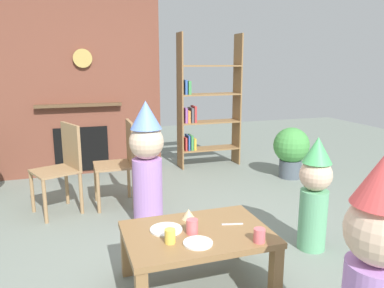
{
  "coord_description": "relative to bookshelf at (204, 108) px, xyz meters",
  "views": [
    {
      "loc": [
        -0.86,
        -2.65,
        1.5
      ],
      "look_at": [
        0.15,
        0.4,
        0.8
      ],
      "focal_mm": 35.06,
      "sensor_mm": 36.0,
      "label": 1
    }
  ],
  "objects": [
    {
      "name": "child_in_pink",
      "position": [
        -0.03,
        -2.66,
        -0.36
      ],
      "size": [
        0.26,
        0.26,
        0.93
      ],
      "rotation": [
        0.0,
        0.0,
        -2.95
      ],
      "color": "#66B27F",
      "rests_on": "ground_plane"
    },
    {
      "name": "ground_plane",
      "position": [
        -1.0,
        -2.4,
        -0.85
      ],
      "size": [
        12.0,
        12.0,
        0.0
      ],
      "primitive_type": "plane",
      "color": "gray"
    },
    {
      "name": "dining_chair_middle",
      "position": [
        -1.36,
        -1.18,
        -0.34
      ],
      "size": [
        0.4,
        0.4,
        0.9
      ],
      "rotation": [
        0.0,
        0.0,
        3.14
      ],
      "color": "#9E7A51",
      "rests_on": "ground_plane"
    },
    {
      "name": "paper_cup_center",
      "position": [
        -1.31,
        -2.97,
        -0.41
      ],
      "size": [
        0.07,
        0.07,
        0.09
      ],
      "primitive_type": "cylinder",
      "color": "#F2CC4C",
      "rests_on": "coffee_table"
    },
    {
      "name": "paper_cup_near_right",
      "position": [
        -1.14,
        -2.89,
        -0.4
      ],
      "size": [
        0.08,
        0.08,
        0.1
      ],
      "primitive_type": "cylinder",
      "color": "#E5666B",
      "rests_on": "coffee_table"
    },
    {
      "name": "coffee_table",
      "position": [
        -1.1,
        -2.87,
        -0.52
      ],
      "size": [
        0.96,
        0.67,
        0.4
      ],
      "color": "olive",
      "rests_on": "ground_plane"
    },
    {
      "name": "table_fork",
      "position": [
        -0.83,
        -2.85,
        -0.45
      ],
      "size": [
        0.15,
        0.05,
        0.01
      ],
      "primitive_type": "cube",
      "rotation": [
        0.0,
        0.0,
        2.9
      ],
      "color": "silver",
      "rests_on": "coffee_table"
    },
    {
      "name": "child_by_the_chairs",
      "position": [
        -1.2,
        -1.72,
        -0.24
      ],
      "size": [
        0.32,
        0.32,
        1.16
      ],
      "rotation": [
        0.0,
        0.0,
        -1.48
      ],
      "color": "#B27FCC",
      "rests_on": "ground_plane"
    },
    {
      "name": "bookshelf",
      "position": [
        0.0,
        0.0,
        0.0
      ],
      "size": [
        0.9,
        0.28,
        1.9
      ],
      "color": "olive",
      "rests_on": "ground_plane"
    },
    {
      "name": "paper_plate_front",
      "position": [
        -1.29,
        -2.79,
        -0.45
      ],
      "size": [
        0.22,
        0.22,
        0.01
      ],
      "primitive_type": "cylinder",
      "color": "white",
      "rests_on": "coffee_table"
    },
    {
      "name": "potted_plant_tall",
      "position": [
        0.88,
        -0.91,
        -0.47
      ],
      "size": [
        0.47,
        0.47,
        0.67
      ],
      "color": "#4C5660",
      "rests_on": "ground_plane"
    },
    {
      "name": "paper_cup_near_left",
      "position": [
        -0.78,
        -3.13,
        -0.41
      ],
      "size": [
        0.07,
        0.07,
        0.09
      ],
      "primitive_type": "cylinder",
      "color": "#E5666B",
      "rests_on": "coffee_table"
    },
    {
      "name": "dining_chair_left",
      "position": [
        -1.95,
        -1.19,
        -0.34
      ],
      "size": [
        0.52,
        0.52,
        0.9
      ],
      "rotation": [
        0.0,
        0.0,
        3.53
      ],
      "color": "#9E7A51",
      "rests_on": "ground_plane"
    },
    {
      "name": "brick_fireplace_feature",
      "position": [
        -1.73,
        0.2,
        0.34
      ],
      "size": [
        2.2,
        0.28,
        2.4
      ],
      "color": "brown",
      "rests_on": "ground_plane"
    },
    {
      "name": "child_with_cone_hat",
      "position": [
        -0.58,
        -3.86,
        -0.25
      ],
      "size": [
        0.32,
        0.32,
        1.15
      ],
      "rotation": [
        0.0,
        0.0,
        2.05
      ],
      "color": "#B27FCC",
      "rests_on": "ground_plane"
    },
    {
      "name": "paper_plate_rear",
      "position": [
        -1.15,
        -3.04,
        -0.45
      ],
      "size": [
        0.19,
        0.19,
        0.01
      ],
      "primitive_type": "cylinder",
      "color": "white",
      "rests_on": "coffee_table"
    },
    {
      "name": "birthday_cake_slice",
      "position": [
        -1.09,
        -2.66,
        -0.42
      ],
      "size": [
        0.1,
        0.1,
        0.07
      ],
      "primitive_type": "cone",
      "color": "#EAC68C",
      "rests_on": "coffee_table"
    }
  ]
}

